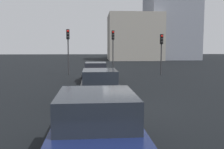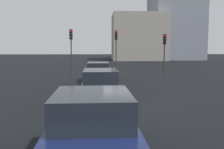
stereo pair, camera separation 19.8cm
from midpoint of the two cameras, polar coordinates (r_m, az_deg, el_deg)
ground_plane at (r=11.57m, az=4.86°, el=-7.45°), size 160.00×160.00×0.20m
car_maroon_right_lead at (r=19.60m, az=-2.79°, el=0.54°), size 4.38×1.98×1.45m
car_black_right_second at (r=12.24m, az=-2.09°, el=-2.63°), size 4.83×2.04×1.55m
car_navy_right_third at (r=6.03m, az=-3.34°, el=-11.63°), size 4.72×2.21×1.61m
traffic_light_near_left at (r=24.03m, az=-8.76°, el=7.01°), size 0.32×0.29×4.19m
traffic_light_near_right at (r=26.10m, az=1.13°, el=7.06°), size 0.32×0.29×4.22m
traffic_light_far_left at (r=24.02m, az=11.73°, el=6.22°), size 0.33×0.30×3.75m
building_facade_left at (r=56.91m, az=13.70°, el=11.34°), size 11.97×9.63×15.88m
building_facade_center at (r=52.64m, az=5.86°, el=8.14°), size 10.44×10.26×8.96m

